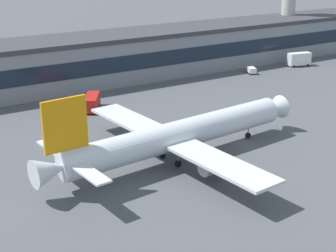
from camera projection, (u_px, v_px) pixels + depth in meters
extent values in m
plane|color=#4C4F54|center=(242.00, 142.00, 95.34)|extent=(600.00, 600.00, 0.00)
cube|color=gray|center=(113.00, 59.00, 137.67)|extent=(194.92, 17.90, 11.66)
cube|color=#38383D|center=(112.00, 36.00, 135.48)|extent=(198.82, 18.26, 1.20)
cube|color=#192333|center=(128.00, 63.00, 130.30)|extent=(191.02, 0.16, 4.20)
cylinder|color=silver|center=(180.00, 134.00, 86.03)|extent=(44.97, 8.93, 4.95)
cone|color=silver|center=(273.00, 109.00, 99.60)|extent=(4.86, 5.09, 4.71)
cone|color=silver|center=(51.00, 170.00, 72.32)|extent=(5.83, 4.93, 4.46)
cube|color=orange|center=(65.00, 125.00, 71.68)|extent=(6.95, 1.12, 7.93)
cube|color=silver|center=(55.00, 149.00, 77.98)|extent=(3.19, 9.10, 0.30)
cube|color=silver|center=(89.00, 172.00, 69.83)|extent=(3.19, 9.10, 0.30)
cube|color=silver|center=(131.00, 120.00, 94.44)|extent=(7.78, 20.58, 0.50)
cube|color=silver|center=(221.00, 164.00, 75.68)|extent=(7.78, 20.58, 0.50)
cylinder|color=#99999E|center=(144.00, 132.00, 93.35)|extent=(4.31, 3.08, 2.72)
cylinder|color=#99999E|center=(212.00, 166.00, 79.11)|extent=(4.31, 3.08, 2.72)
cylinder|color=black|center=(248.00, 135.00, 97.11)|extent=(1.14, 0.60, 1.10)
cylinder|color=slate|center=(248.00, 129.00, 96.64)|extent=(0.24, 0.24, 2.21)
cylinder|color=black|center=(162.00, 155.00, 87.84)|extent=(1.14, 0.60, 1.10)
cylinder|color=slate|center=(162.00, 148.00, 87.37)|extent=(0.24, 0.24, 2.21)
cylinder|color=black|center=(178.00, 164.00, 84.50)|extent=(1.14, 0.60, 1.10)
cylinder|color=slate|center=(178.00, 156.00, 84.03)|extent=(0.24, 0.24, 2.21)
cylinder|color=#B7B7B2|center=(288.00, 10.00, 172.53)|extent=(4.75, 4.75, 28.67)
cube|color=white|center=(299.00, 59.00, 154.95)|extent=(7.59, 4.11, 3.80)
cube|color=black|center=(294.00, 57.00, 154.07)|extent=(2.98, 2.89, 0.95)
cylinder|color=black|center=(294.00, 66.00, 153.77)|extent=(0.75, 0.45, 0.70)
cylinder|color=black|center=(290.00, 65.00, 155.84)|extent=(0.75, 0.45, 0.70)
cylinder|color=black|center=(308.00, 65.00, 155.35)|extent=(0.75, 0.45, 0.70)
cylinder|color=black|center=(303.00, 63.00, 157.42)|extent=(0.75, 0.45, 0.70)
cube|color=white|center=(251.00, 70.00, 146.00)|extent=(3.24, 4.09, 1.50)
cube|color=black|center=(253.00, 70.00, 144.98)|extent=(2.19, 1.88, 0.38)
cylinder|color=black|center=(256.00, 73.00, 145.22)|extent=(0.55, 0.76, 0.70)
cylinder|color=black|center=(250.00, 74.00, 144.95)|extent=(0.55, 0.76, 0.70)
cylinder|color=black|center=(253.00, 71.00, 147.56)|extent=(0.55, 0.76, 0.70)
cylinder|color=black|center=(247.00, 72.00, 147.29)|extent=(0.55, 0.76, 0.70)
cube|color=red|center=(92.00, 102.00, 113.52)|extent=(6.80, 8.62, 3.00)
cube|color=black|center=(90.00, 102.00, 111.15)|extent=(3.74, 3.86, 0.75)
cylinder|color=black|center=(96.00, 112.00, 111.28)|extent=(0.62, 0.75, 0.70)
cylinder|color=black|center=(85.00, 112.00, 111.26)|extent=(0.62, 0.75, 0.70)
cylinder|color=black|center=(99.00, 104.00, 116.81)|extent=(0.62, 0.75, 0.70)
cylinder|color=black|center=(89.00, 104.00, 116.79)|extent=(0.62, 0.75, 0.70)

